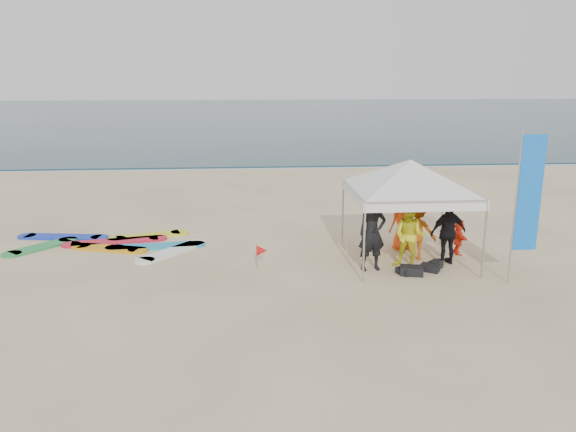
# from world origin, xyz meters

# --- Properties ---
(ground) EXTENTS (120.00, 120.00, 0.00)m
(ground) POSITION_xyz_m (0.00, 0.00, 0.00)
(ground) COLOR beige
(ground) RESTS_ON ground
(ocean) EXTENTS (160.00, 84.00, 0.08)m
(ocean) POSITION_xyz_m (0.00, 60.00, 0.04)
(ocean) COLOR #0C2633
(ocean) RESTS_ON ground
(shoreline_foam) EXTENTS (160.00, 1.20, 0.01)m
(shoreline_foam) POSITION_xyz_m (0.00, 18.20, 0.00)
(shoreline_foam) COLOR silver
(shoreline_foam) RESTS_ON ground
(person_black_a) EXTENTS (0.78, 0.58, 1.96)m
(person_black_a) POSITION_xyz_m (1.59, 1.57, 0.98)
(person_black_a) COLOR black
(person_black_a) RESTS_ON ground
(person_yellow) EXTENTS (1.03, 0.96, 1.69)m
(person_yellow) POSITION_xyz_m (2.59, 1.64, 0.85)
(person_yellow) COLOR yellow
(person_yellow) RESTS_ON ground
(person_orange_a) EXTENTS (1.14, 0.84, 1.58)m
(person_orange_a) POSITION_xyz_m (2.99, 2.33, 0.79)
(person_orange_a) COLOR #C35211
(person_orange_a) RESTS_ON ground
(person_black_b) EXTENTS (1.07, 0.60, 1.72)m
(person_black_b) POSITION_xyz_m (3.68, 1.87, 0.86)
(person_black_b) COLOR black
(person_black_b) RESTS_ON ground
(person_orange_b) EXTENTS (0.89, 0.73, 1.58)m
(person_orange_b) POSITION_xyz_m (2.86, 3.25, 0.79)
(person_orange_b) COLOR #F24B15
(person_orange_b) RESTS_ON ground
(person_seated) EXTENTS (0.43, 0.95, 0.99)m
(person_seated) POSITION_xyz_m (4.30, 2.67, 0.50)
(person_seated) COLOR #FF3716
(person_seated) RESTS_ON ground
(canopy_tent) EXTENTS (4.16, 4.16, 3.14)m
(canopy_tent) POSITION_xyz_m (2.67, 2.16, 2.73)
(canopy_tent) COLOR #A5A5A8
(canopy_tent) RESTS_ON ground
(feather_flag) EXTENTS (0.61, 0.04, 3.66)m
(feather_flag) POSITION_xyz_m (4.93, 0.35, 2.15)
(feather_flag) COLOR #A5A5A8
(feather_flag) RESTS_ON ground
(marker_pennant) EXTENTS (0.28, 0.28, 0.64)m
(marker_pennant) POSITION_xyz_m (-1.20, 1.82, 0.49)
(marker_pennant) COLOR #A5A5A8
(marker_pennant) RESTS_ON ground
(gear_pile) EXTENTS (1.36, 0.89, 0.22)m
(gear_pile) POSITION_xyz_m (2.73, 1.24, 0.10)
(gear_pile) COLOR black
(gear_pile) RESTS_ON ground
(surfboard_spread) EXTENTS (5.51, 3.15, 0.07)m
(surfboard_spread) POSITION_xyz_m (-5.43, 4.30, 0.04)
(surfboard_spread) COLOR white
(surfboard_spread) RESTS_ON ground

